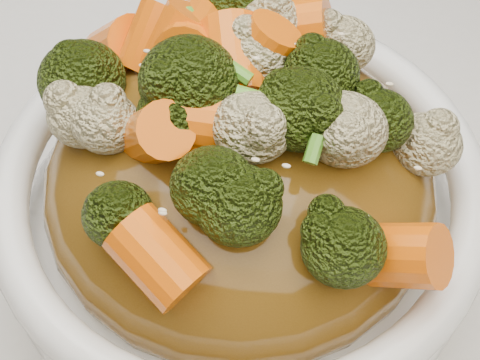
% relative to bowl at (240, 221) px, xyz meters
% --- Properties ---
extents(tablecloth, '(1.20, 0.80, 0.04)m').
position_rel_bowl_xyz_m(tablecloth, '(0.04, -0.03, -0.07)').
color(tablecloth, silver).
rests_on(tablecloth, dining_table).
extents(bowl, '(0.25, 0.25, 0.09)m').
position_rel_bowl_xyz_m(bowl, '(0.00, 0.00, 0.00)').
color(bowl, white).
rests_on(bowl, tablecloth).
extents(sauce_base, '(0.20, 0.20, 0.11)m').
position_rel_bowl_xyz_m(sauce_base, '(0.00, 0.00, 0.03)').
color(sauce_base, brown).
rests_on(sauce_base, bowl).
extents(carrots, '(0.20, 0.20, 0.06)m').
position_rel_bowl_xyz_m(carrots, '(0.00, 0.00, 0.10)').
color(carrots, '#F46407').
rests_on(carrots, sauce_base).
extents(broccoli, '(0.20, 0.20, 0.05)m').
position_rel_bowl_xyz_m(broccoli, '(0.00, 0.00, 0.10)').
color(broccoli, black).
rests_on(broccoli, sauce_base).
extents(cauliflower, '(0.20, 0.20, 0.04)m').
position_rel_bowl_xyz_m(cauliflower, '(0.00, 0.00, 0.10)').
color(cauliflower, '#CCC08B').
rests_on(cauliflower, sauce_base).
extents(scallions, '(0.15, 0.15, 0.02)m').
position_rel_bowl_xyz_m(scallions, '(0.00, 0.00, 0.10)').
color(scallions, '#498E20').
rests_on(scallions, sauce_base).
extents(sesame_seeds, '(0.18, 0.18, 0.01)m').
position_rel_bowl_xyz_m(sesame_seeds, '(0.00, 0.00, 0.10)').
color(sesame_seeds, beige).
rests_on(sesame_seeds, sauce_base).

